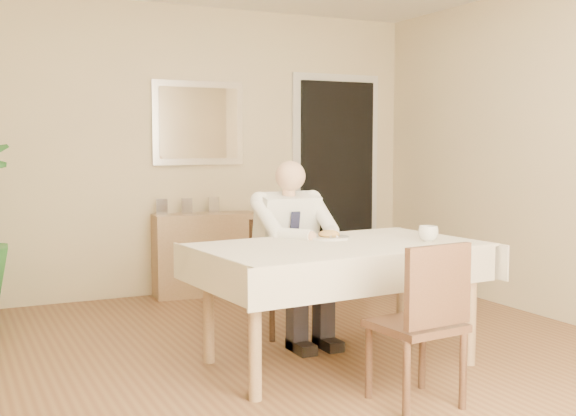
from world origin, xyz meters
name	(u,v)px	position (x,y,z in m)	size (l,w,h in m)	color
room	(313,154)	(0.00, 0.00, 1.30)	(5.00, 5.02, 2.60)	brown
doorway	(336,180)	(1.55, 2.46, 1.00)	(0.96, 0.07, 2.10)	beige
mirror	(199,123)	(0.11, 2.47, 1.55)	(0.86, 0.04, 0.76)	silver
dining_table	(339,257)	(0.18, -0.01, 0.67)	(1.80, 1.16, 0.75)	#9B7B55
chair_far	(279,269)	(0.18, 0.86, 0.46)	(0.42, 0.43, 0.82)	#40281B
chair_near	(425,316)	(0.20, -0.86, 0.48)	(0.45, 0.45, 0.86)	#40281B
seated_man	(296,242)	(0.18, 0.58, 0.69)	(0.48, 0.72, 1.24)	white
plate	(329,238)	(0.22, 0.21, 0.76)	(0.26, 0.26, 0.02)	white
food	(329,234)	(0.22, 0.21, 0.78)	(0.14, 0.14, 0.06)	olive
knife	(339,236)	(0.26, 0.15, 0.78)	(0.01, 0.01, 0.13)	silver
fork	(328,236)	(0.18, 0.15, 0.78)	(0.01, 0.01, 0.13)	silver
coffee_mug	(428,234)	(0.73, -0.16, 0.80)	(0.12, 0.12, 0.10)	white
sideboard	(205,254)	(0.11, 2.32, 0.37)	(0.92, 0.31, 0.74)	#9B7B55
photo_frame_left	(162,207)	(-0.27, 2.38, 0.81)	(0.10, 0.02, 0.14)	silver
photo_frame_center	(187,206)	(-0.04, 2.38, 0.81)	(0.10, 0.02, 0.14)	silver
photo_frame_right	(214,205)	(0.22, 2.39, 0.81)	(0.10, 0.02, 0.14)	silver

